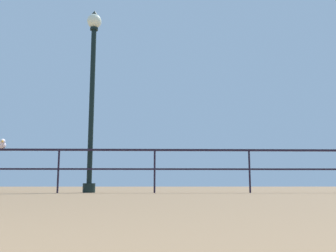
% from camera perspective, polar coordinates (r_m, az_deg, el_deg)
% --- Properties ---
extents(pier_railing, '(24.47, 0.05, 1.01)m').
position_cam_1_polar(pier_railing, '(8.81, -9.32, -5.14)').
color(pier_railing, black).
rests_on(pier_railing, ground_plane).
extents(lamppost_center, '(0.36, 0.36, 4.56)m').
position_cam_1_polar(lamppost_center, '(9.44, -11.48, 6.62)').
color(lamppost_center, black).
rests_on(lamppost_center, ground_plane).
extents(seagull_on_rail, '(0.27, 0.44, 0.21)m').
position_cam_1_polar(seagull_on_rail, '(9.45, -24.00, -2.58)').
color(seagull_on_rail, silver).
rests_on(seagull_on_rail, pier_railing).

